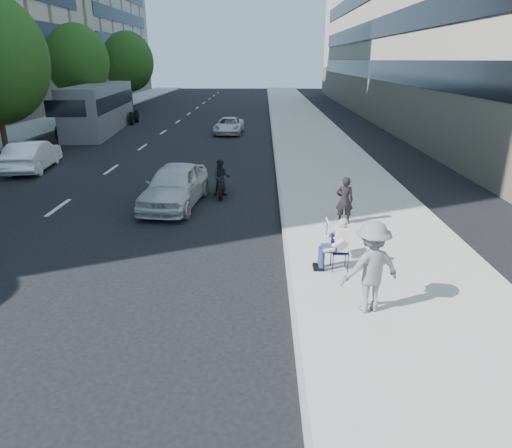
{
  "coord_description": "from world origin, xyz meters",
  "views": [
    {
      "loc": [
        0.82,
        -7.39,
        4.97
      ],
      "look_at": [
        0.64,
        3.38,
        1.08
      ],
      "focal_mm": 32.0,
      "sensor_mm": 36.0,
      "label": 1
    }
  ],
  "objects_px": {
    "seated_protester": "(336,241)",
    "white_sedan_far": "(229,126)",
    "pedestrian_woman": "(345,200)",
    "white_sedan_mid": "(32,155)",
    "motorcycle": "(222,179)",
    "jogger": "(371,267)",
    "bus": "(100,108)",
    "white_sedan_near": "(175,185)"
  },
  "relations": [
    {
      "from": "jogger",
      "to": "white_sedan_near",
      "type": "relative_size",
      "value": 0.43
    },
    {
      "from": "white_sedan_near",
      "to": "motorcycle",
      "type": "xyz_separation_m",
      "value": [
        1.56,
        1.33,
        -0.11
      ]
    },
    {
      "from": "seated_protester",
      "to": "bus",
      "type": "bearing_deg",
      "value": 119.9
    },
    {
      "from": "white_sedan_near",
      "to": "white_sedan_far",
      "type": "height_order",
      "value": "white_sedan_near"
    },
    {
      "from": "seated_protester",
      "to": "white_sedan_near",
      "type": "distance_m",
      "value": 7.42
    },
    {
      "from": "white_sedan_near",
      "to": "white_sedan_mid",
      "type": "height_order",
      "value": "white_sedan_near"
    },
    {
      "from": "jogger",
      "to": "white_sedan_far",
      "type": "bearing_deg",
      "value": -95.75
    },
    {
      "from": "motorcycle",
      "to": "white_sedan_mid",
      "type": "bearing_deg",
      "value": 153.21
    },
    {
      "from": "white_sedan_mid",
      "to": "bus",
      "type": "bearing_deg",
      "value": -93.16
    },
    {
      "from": "white_sedan_mid",
      "to": "motorcycle",
      "type": "xyz_separation_m",
      "value": [
        9.36,
        -4.19,
        -0.07
      ]
    },
    {
      "from": "white_sedan_far",
      "to": "jogger",
      "type": "bearing_deg",
      "value": -76.68
    },
    {
      "from": "pedestrian_woman",
      "to": "motorcycle",
      "type": "xyz_separation_m",
      "value": [
        -4.12,
        3.56,
        -0.26
      ]
    },
    {
      "from": "seated_protester",
      "to": "motorcycle",
      "type": "distance_m",
      "value": 7.66
    },
    {
      "from": "white_sedan_far",
      "to": "bus",
      "type": "xyz_separation_m",
      "value": [
        -9.49,
        1.2,
        1.08
      ]
    },
    {
      "from": "pedestrian_woman",
      "to": "white_sedan_mid",
      "type": "relative_size",
      "value": 0.35
    },
    {
      "from": "white_sedan_near",
      "to": "jogger",
      "type": "bearing_deg",
      "value": -48.9
    },
    {
      "from": "seated_protester",
      "to": "white_sedan_mid",
      "type": "distance_m",
      "value": 16.86
    },
    {
      "from": "seated_protester",
      "to": "jogger",
      "type": "bearing_deg",
      "value": -78.43
    },
    {
      "from": "white_sedan_mid",
      "to": "bus",
      "type": "distance_m",
      "value": 12.81
    },
    {
      "from": "white_sedan_far",
      "to": "white_sedan_near",
      "type": "bearing_deg",
      "value": -89.67
    },
    {
      "from": "seated_protester",
      "to": "white_sedan_far",
      "type": "distance_m",
      "value": 23.0
    },
    {
      "from": "white_sedan_near",
      "to": "motorcycle",
      "type": "height_order",
      "value": "white_sedan_near"
    },
    {
      "from": "white_sedan_near",
      "to": "white_sedan_far",
      "type": "distance_m",
      "value": 17.07
    },
    {
      "from": "white_sedan_mid",
      "to": "bus",
      "type": "xyz_separation_m",
      "value": [
        -0.98,
        12.74,
        0.93
      ]
    },
    {
      "from": "bus",
      "to": "white_sedan_mid",
      "type": "bearing_deg",
      "value": -91.0
    },
    {
      "from": "jogger",
      "to": "white_sedan_far",
      "type": "distance_m",
      "value": 24.98
    },
    {
      "from": "motorcycle",
      "to": "white_sedan_far",
      "type": "bearing_deg",
      "value": 90.43
    },
    {
      "from": "jogger",
      "to": "white_sedan_mid",
      "type": "bearing_deg",
      "value": -61.15
    },
    {
      "from": "white_sedan_far",
      "to": "motorcycle",
      "type": "distance_m",
      "value": 15.75
    },
    {
      "from": "motorcycle",
      "to": "bus",
      "type": "relative_size",
      "value": 0.17
    },
    {
      "from": "seated_protester",
      "to": "bus",
      "type": "distance_m",
      "value": 27.48
    },
    {
      "from": "motorcycle",
      "to": "jogger",
      "type": "bearing_deg",
      "value": -69.63
    },
    {
      "from": "jogger",
      "to": "bus",
      "type": "xyz_separation_m",
      "value": [
        -14.09,
        25.75,
        0.53
      ]
    },
    {
      "from": "pedestrian_woman",
      "to": "bus",
      "type": "bearing_deg",
      "value": -49.59
    },
    {
      "from": "jogger",
      "to": "white_sedan_near",
      "type": "height_order",
      "value": "jogger"
    },
    {
      "from": "jogger",
      "to": "white_sedan_near",
      "type": "bearing_deg",
      "value": -71.06
    },
    {
      "from": "white_sedan_mid",
      "to": "white_sedan_far",
      "type": "xyz_separation_m",
      "value": [
        8.51,
        11.54,
        -0.14
      ]
    },
    {
      "from": "white_sedan_far",
      "to": "pedestrian_woman",
      "type": "bearing_deg",
      "value": -72.86
    },
    {
      "from": "white_sedan_near",
      "to": "bus",
      "type": "distance_m",
      "value": 20.27
    },
    {
      "from": "white_sedan_mid",
      "to": "motorcycle",
      "type": "bearing_deg",
      "value": 148.31
    },
    {
      "from": "seated_protester",
      "to": "pedestrian_woman",
      "type": "height_order",
      "value": "pedestrian_woman"
    },
    {
      "from": "seated_protester",
      "to": "pedestrian_woman",
      "type": "xyz_separation_m",
      "value": [
        0.76,
        3.32,
        0.02
      ]
    }
  ]
}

